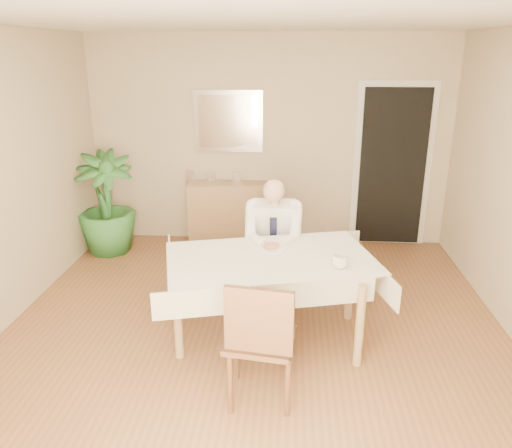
# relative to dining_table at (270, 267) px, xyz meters

# --- Properties ---
(room) EXTENTS (5.00, 5.02, 2.60)m
(room) POSITION_rel_dining_table_xyz_m (-0.14, -0.08, 0.63)
(room) COLOR brown
(room) RESTS_ON ground
(window) EXTENTS (1.34, 0.04, 1.44)m
(window) POSITION_rel_dining_table_xyz_m (-0.14, -2.55, 0.78)
(window) COLOR silver
(window) RESTS_ON room
(doorway) EXTENTS (0.96, 0.07, 2.10)m
(doorway) POSITION_rel_dining_table_xyz_m (1.41, 2.38, 0.33)
(doorway) COLOR silver
(doorway) RESTS_ON ground
(mirror) EXTENTS (0.86, 0.04, 0.76)m
(mirror) POSITION_rel_dining_table_xyz_m (-0.64, 2.39, 0.88)
(mirror) COLOR silver
(mirror) RESTS_ON room
(dining_table) EXTENTS (1.97, 1.44, 0.75)m
(dining_table) POSITION_rel_dining_table_xyz_m (0.00, 0.00, 0.00)
(dining_table) COLOR #A07D53
(dining_table) RESTS_ON ground
(chair_far) EXTENTS (0.42, 0.42, 0.88)m
(chair_far) POSITION_rel_dining_table_xyz_m (0.00, 0.88, -0.17)
(chair_far) COLOR #472717
(chair_far) RESTS_ON ground
(chair_near) EXTENTS (0.52, 0.52, 0.96)m
(chair_near) POSITION_rel_dining_table_xyz_m (-0.03, -0.90, -0.12)
(chair_near) COLOR #472717
(chair_near) RESTS_ON ground
(seated_man) EXTENTS (0.48, 0.72, 1.24)m
(seated_man) POSITION_rel_dining_table_xyz_m (-0.00, 0.59, 0.02)
(seated_man) COLOR white
(seated_man) RESTS_ON ground
(plate) EXTENTS (0.26, 0.26, 0.02)m
(plate) POSITION_rel_dining_table_xyz_m (-0.00, 0.18, 0.09)
(plate) COLOR white
(plate) RESTS_ON dining_table
(food) EXTENTS (0.14, 0.14, 0.06)m
(food) POSITION_rel_dining_table_xyz_m (-0.00, 0.18, 0.11)
(food) COLOR brown
(food) RESTS_ON dining_table
(knife) EXTENTS (0.01, 0.13, 0.01)m
(knife) POSITION_rel_dining_table_xyz_m (0.04, 0.12, 0.11)
(knife) COLOR silver
(knife) RESTS_ON dining_table
(fork) EXTENTS (0.01, 0.13, 0.01)m
(fork) POSITION_rel_dining_table_xyz_m (-0.04, 0.12, 0.11)
(fork) COLOR silver
(fork) RESTS_ON dining_table
(coffee_mug) EXTENTS (0.16, 0.16, 0.10)m
(coffee_mug) POSITION_rel_dining_table_xyz_m (0.56, -0.18, 0.14)
(coffee_mug) COLOR white
(coffee_mug) RESTS_ON dining_table
(sideboard) EXTENTS (1.03, 0.41, 0.80)m
(sideboard) POSITION_rel_dining_table_xyz_m (-0.64, 2.24, -0.27)
(sideboard) COLOR #A07D53
(sideboard) RESTS_ON ground
(photo_frame_left) EXTENTS (0.10, 0.02, 0.14)m
(photo_frame_left) POSITION_rel_dining_table_xyz_m (-1.13, 2.27, 0.21)
(photo_frame_left) COLOR silver
(photo_frame_left) RESTS_ON sideboard
(photo_frame_center) EXTENTS (0.10, 0.02, 0.14)m
(photo_frame_center) POSITION_rel_dining_table_xyz_m (-0.84, 2.24, 0.21)
(photo_frame_center) COLOR silver
(photo_frame_center) RESTS_ON sideboard
(photo_frame_right) EXTENTS (0.10, 0.02, 0.14)m
(photo_frame_right) POSITION_rel_dining_table_xyz_m (-0.53, 2.28, 0.21)
(photo_frame_right) COLOR silver
(photo_frame_right) RESTS_ON sideboard
(potted_palm) EXTENTS (0.92, 0.92, 1.25)m
(potted_palm) POSITION_rel_dining_table_xyz_m (-2.09, 1.83, -0.04)
(potted_palm) COLOR #255821
(potted_palm) RESTS_ON ground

